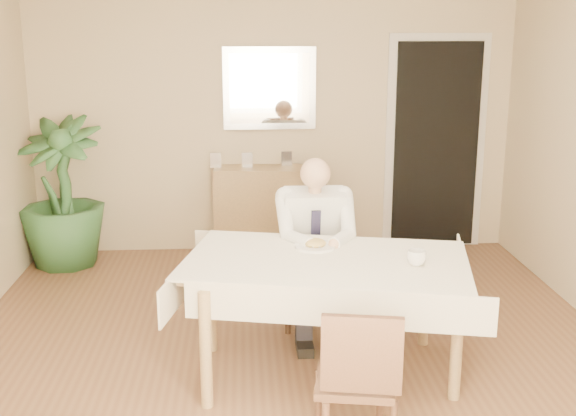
{
  "coord_description": "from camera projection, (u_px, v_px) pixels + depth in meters",
  "views": [
    {
      "loc": [
        -0.29,
        -4.26,
        2.14
      ],
      "look_at": [
        0.0,
        0.35,
        0.95
      ],
      "focal_mm": 45.0,
      "sensor_mm": 36.0,
      "label": 1
    }
  ],
  "objects": [
    {
      "name": "photo_frame_right",
      "position": [
        287.0,
        159.0,
        6.76
      ],
      "size": [
        0.1,
        0.02,
        0.14
      ],
      "primitive_type": "cube",
      "color": "silver",
      "rests_on": "sideboard"
    },
    {
      "name": "coffee_mug",
      "position": [
        416.0,
        258.0,
        4.24
      ],
      "size": [
        0.12,
        0.12,
        0.09
      ],
      "primitive_type": "imported",
      "rotation": [
        0.0,
        0.0,
        -0.05
      ],
      "color": "white",
      "rests_on": "dining_table"
    },
    {
      "name": "dining_table",
      "position": [
        326.0,
        272.0,
        4.38
      ],
      "size": [
        1.93,
        1.38,
        0.75
      ],
      "rotation": [
        0.0,
        0.0,
        -0.22
      ],
      "color": "#A3824B",
      "rests_on": "ground"
    },
    {
      "name": "food",
      "position": [
        315.0,
        243.0,
        4.58
      ],
      "size": [
        0.14,
        0.14,
        0.06
      ],
      "primitive_type": "ellipsoid",
      "color": "olive",
      "rests_on": "dining_table"
    },
    {
      "name": "plate",
      "position": [
        315.0,
        246.0,
        4.59
      ],
      "size": [
        0.26,
        0.26,
        0.02
      ],
      "primitive_type": "cylinder",
      "color": "white",
      "rests_on": "dining_table"
    },
    {
      "name": "chair_far",
      "position": [
        312.0,
        248.0,
        5.27
      ],
      "size": [
        0.47,
        0.47,
        0.96
      ],
      "rotation": [
        0.0,
        0.0,
        -0.05
      ],
      "color": "#3B2318",
      "rests_on": "ground"
    },
    {
      "name": "sideboard",
      "position": [
        271.0,
        211.0,
        6.81
      ],
      "size": [
        1.07,
        0.43,
        0.83
      ],
      "primitive_type": "cube",
      "rotation": [
        0.0,
        0.0,
        -0.08
      ],
      "color": "#A3824B",
      "rests_on": "ground"
    },
    {
      "name": "photo_frame_center",
      "position": [
        247.0,
        160.0,
        6.7
      ],
      "size": [
        0.1,
        0.02,
        0.14
      ],
      "primitive_type": "cube",
      "color": "silver",
      "rests_on": "sideboard"
    },
    {
      "name": "room",
      "position": [
        292.0,
        166.0,
        4.35
      ],
      "size": [
        5.0,
        5.02,
        2.6
      ],
      "color": "brown",
      "rests_on": "ground"
    },
    {
      "name": "window",
      "position": [
        355.0,
        289.0,
        1.92
      ],
      "size": [
        1.34,
        0.04,
        1.44
      ],
      "color": "silver",
      "rests_on": "room"
    },
    {
      "name": "potted_palm",
      "position": [
        62.0,
        193.0,
        6.42
      ],
      "size": [
        0.92,
        0.92,
        1.34
      ],
      "primitive_type": "imported",
      "rotation": [
        0.0,
        0.0,
        -0.25
      ],
      "color": "#275026",
      "rests_on": "ground"
    },
    {
      "name": "chair_near",
      "position": [
        358.0,
        377.0,
        3.53
      ],
      "size": [
        0.45,
        0.45,
        0.82
      ],
      "rotation": [
        0.0,
        0.0,
        -0.18
      ],
      "color": "#3B2318",
      "rests_on": "ground"
    },
    {
      "name": "mirror",
      "position": [
        270.0,
        88.0,
        6.67
      ],
      "size": [
        0.86,
        0.04,
        0.76
      ],
      "color": "silver",
      "rests_on": "room"
    },
    {
      "name": "seated_man",
      "position": [
        316.0,
        240.0,
        4.95
      ],
      "size": [
        0.48,
        0.72,
        1.24
      ],
      "color": "white",
      "rests_on": "ground"
    },
    {
      "name": "fork",
      "position": [
        310.0,
        247.0,
        4.52
      ],
      "size": [
        0.01,
        0.13,
        0.01
      ],
      "primitive_type": "cylinder",
      "rotation": [
        1.57,
        0.0,
        0.0
      ],
      "color": "silver",
      "rests_on": "dining_table"
    },
    {
      "name": "doorway",
      "position": [
        436.0,
        146.0,
        6.9
      ],
      "size": [
        0.96,
        0.07,
        2.1
      ],
      "color": "silver",
      "rests_on": "ground"
    },
    {
      "name": "knife",
      "position": [
        322.0,
        246.0,
        4.53
      ],
      "size": [
        0.01,
        0.13,
        0.01
      ],
      "primitive_type": "cylinder",
      "rotation": [
        1.57,
        0.0,
        0.0
      ],
      "color": "silver",
      "rests_on": "dining_table"
    },
    {
      "name": "photo_frame_left",
      "position": [
        216.0,
        160.0,
        6.69
      ],
      "size": [
        0.1,
        0.02,
        0.14
      ],
      "primitive_type": "cube",
      "color": "silver",
      "rests_on": "sideboard"
    }
  ]
}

